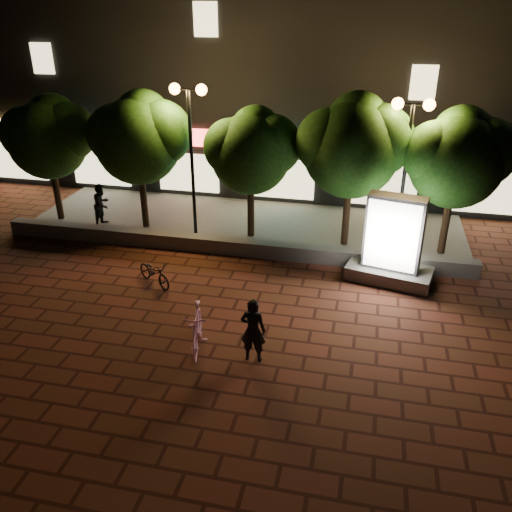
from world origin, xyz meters
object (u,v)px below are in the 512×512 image
(tree_far_left, at_px, (49,135))
(tree_right, at_px, (354,143))
(tree_mid, at_px, (252,148))
(ad_kiosk, at_px, (392,247))
(street_lamp_right, at_px, (409,137))
(scooter_pink, at_px, (197,328))
(rider, at_px, (253,330))
(tree_left, at_px, (140,135))
(scooter_parked, at_px, (154,272))
(tree_far_right, at_px, (459,155))
(street_lamp_left, at_px, (190,122))
(pedestrian, at_px, (102,204))

(tree_far_left, distance_m, tree_right, 10.81)
(tree_mid, relative_size, ad_kiosk, 1.67)
(street_lamp_right, xyz_separation_m, ad_kiosk, (-0.21, -1.97, -2.81))
(tree_mid, distance_m, street_lamp_right, 5.00)
(scooter_pink, relative_size, rider, 1.12)
(tree_left, xyz_separation_m, tree_mid, (4.00, -0.00, -0.23))
(ad_kiosk, distance_m, scooter_parked, 7.08)
(tree_far_right, bearing_deg, street_lamp_left, -178.24)
(ad_kiosk, bearing_deg, scooter_pink, -135.21)
(street_lamp_left, bearing_deg, scooter_pink, -71.23)
(ad_kiosk, bearing_deg, pedestrian, 169.10)
(tree_far_left, bearing_deg, street_lamp_left, -2.76)
(tree_far_right, relative_size, scooter_pink, 2.59)
(tree_mid, bearing_deg, rider, -77.13)
(tree_far_left, bearing_deg, tree_left, 0.00)
(street_lamp_left, bearing_deg, tree_far_left, 177.24)
(street_lamp_right, height_order, pedestrian, street_lamp_right)
(tree_right, relative_size, scooter_pink, 2.76)
(tree_left, relative_size, scooter_parked, 3.27)
(tree_left, relative_size, street_lamp_left, 0.94)
(scooter_parked, bearing_deg, pedestrian, 77.17)
(street_lamp_left, xyz_separation_m, street_lamp_right, (7.00, 0.00, -0.13))
(tree_left, height_order, street_lamp_left, street_lamp_left)
(tree_left, height_order, scooter_parked, tree_left)
(tree_far_right, distance_m, ad_kiosk, 3.65)
(tree_far_left, xyz_separation_m, scooter_pink, (7.66, -6.77, -2.74))
(street_lamp_left, bearing_deg, ad_kiosk, -16.18)
(pedestrian, bearing_deg, scooter_pink, -131.92)
(ad_kiosk, bearing_deg, street_lamp_left, 163.82)
(tree_far_left, relative_size, rider, 2.82)
(tree_far_left, distance_m, rider, 11.71)
(tree_far_left, xyz_separation_m, scooter_parked, (5.42, -4.02, -2.90))
(street_lamp_right, bearing_deg, rider, -116.66)
(tree_mid, height_order, street_lamp_right, street_lamp_right)
(street_lamp_left, distance_m, street_lamp_right, 7.00)
(tree_left, xyz_separation_m, scooter_pink, (4.16, -6.77, -2.89))
(street_lamp_left, relative_size, pedestrian, 3.30)
(scooter_pink, bearing_deg, rider, -20.54)
(tree_far_left, xyz_separation_m, street_lamp_right, (12.45, -0.26, 0.60))
(street_lamp_left, bearing_deg, tree_far_right, 1.76)
(tree_right, height_order, street_lamp_left, street_lamp_left)
(tree_right, bearing_deg, street_lamp_left, -177.19)
(rider, relative_size, scooter_parked, 1.10)
(tree_far_right, distance_m, street_lamp_right, 1.66)
(tree_far_left, bearing_deg, scooter_pink, -41.48)
(tree_left, bearing_deg, scooter_parked, -64.53)
(rider, height_order, pedestrian, pedestrian)
(tree_far_right, distance_m, rider, 8.89)
(tree_far_left, height_order, tree_left, tree_left)
(tree_left, distance_m, scooter_pink, 8.46)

